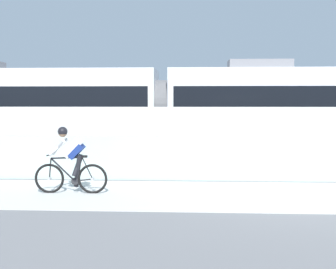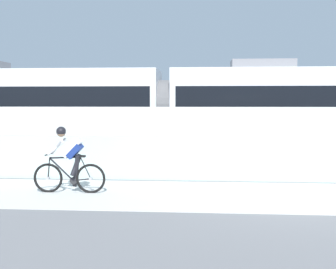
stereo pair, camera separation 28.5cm
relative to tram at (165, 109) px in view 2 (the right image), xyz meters
The scene contains 8 objects.
ground_plane 7.95m from the tram, 62.58° to the right, with size 200.00×200.00×0.00m, color slate.
bike_path_deck 7.94m from the tram, 62.58° to the right, with size 32.00×3.20×0.01m, color beige.
glass_parapet 6.27m from the tram, 54.60° to the right, with size 32.00×0.05×1.22m, color #ADC6C1.
concrete_barrier_wall 4.86m from the tram, 42.01° to the right, with size 32.00×0.36×2.04m, color silver.
tram_rail_near 4.09m from the tram, 11.42° to the right, with size 32.00×0.08×0.01m, color #595654.
tram_rail_far 4.09m from the tram, 11.42° to the left, with size 32.00×0.08×0.01m, color #595654.
tram is the anchor object (origin of this frame).
cyclist_on_bike 7.16m from the tram, 104.33° to the right, with size 1.77×0.58×1.61m.
Camera 2 is at (-2.18, -9.86, 2.21)m, focal length 45.18 mm.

